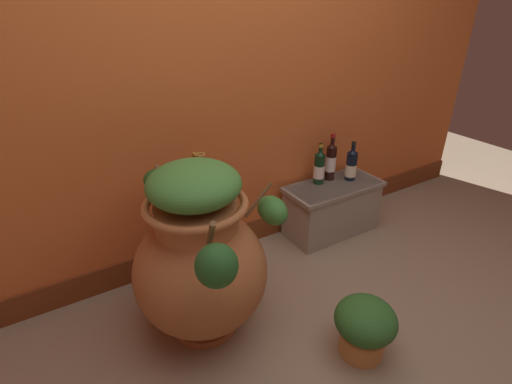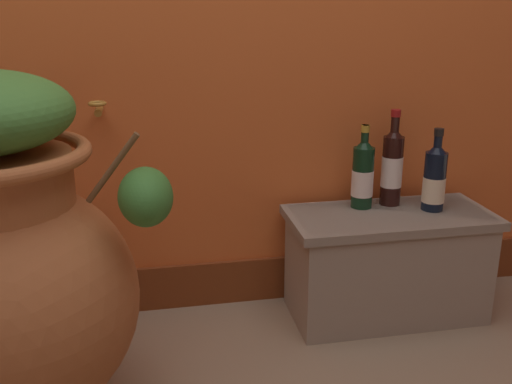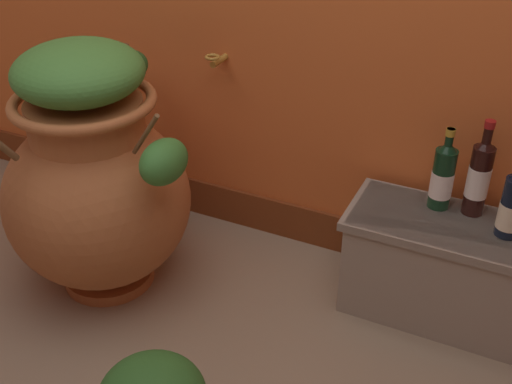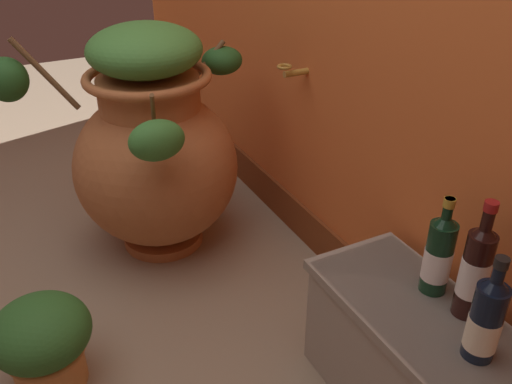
% 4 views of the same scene
% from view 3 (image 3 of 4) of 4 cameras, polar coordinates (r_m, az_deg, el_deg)
% --- Properties ---
extents(terracotta_urn, '(0.75, 0.95, 0.93)m').
position_cam_3_polar(terracotta_urn, '(2.27, -14.25, 0.98)').
color(terracotta_urn, '#B26638').
rests_on(terracotta_urn, ground_plane).
extents(stone_ledge, '(0.70, 0.33, 0.38)m').
position_cam_3_polar(stone_ledge, '(2.27, 16.74, -6.40)').
color(stone_ledge, '#9E9384').
rests_on(stone_ledge, ground_plane).
extents(wine_bottle_middle, '(0.07, 0.07, 0.34)m').
position_cam_3_polar(wine_bottle_middle, '(2.18, 19.41, 1.43)').
color(wine_bottle_middle, black).
rests_on(wine_bottle_middle, stone_ledge).
extents(wine_bottle_right, '(0.08, 0.08, 0.29)m').
position_cam_3_polar(wine_bottle_right, '(2.19, 16.44, 1.46)').
color(wine_bottle_right, black).
rests_on(wine_bottle_right, stone_ledge).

